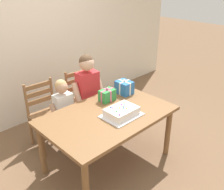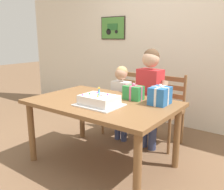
% 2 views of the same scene
% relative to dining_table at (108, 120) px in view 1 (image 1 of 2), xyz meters
% --- Properties ---
extents(ground_plane, '(20.00, 20.00, 0.00)m').
position_rel_dining_table_xyz_m(ground_plane, '(0.00, 0.00, -0.64)').
color(ground_plane, brown).
extents(back_wall, '(6.40, 0.11, 2.60)m').
position_rel_dining_table_xyz_m(back_wall, '(-0.00, 1.70, 0.66)').
color(back_wall, silver).
rests_on(back_wall, ground).
extents(dining_table, '(1.54, 0.98, 0.72)m').
position_rel_dining_table_xyz_m(dining_table, '(0.00, 0.00, 0.00)').
color(dining_table, brown).
rests_on(dining_table, ground).
extents(birthday_cake, '(0.44, 0.34, 0.19)m').
position_rel_dining_table_xyz_m(birthday_cake, '(0.08, -0.14, 0.13)').
color(birthday_cake, silver).
rests_on(birthday_cake, dining_table).
extents(gift_box_red_large, '(0.21, 0.14, 0.19)m').
position_rel_dining_table_xyz_m(gift_box_red_large, '(0.23, 0.26, 0.16)').
color(gift_box_red_large, '#2D8E42').
rests_on(gift_box_red_large, dining_table).
extents(gift_box_beside_cake, '(0.18, 0.22, 0.21)m').
position_rel_dining_table_xyz_m(gift_box_beside_cake, '(0.54, 0.25, 0.17)').
color(gift_box_beside_cake, '#286BB7').
rests_on(gift_box_beside_cake, dining_table).
extents(chair_left, '(0.44, 0.44, 0.92)m').
position_rel_dining_table_xyz_m(chair_left, '(-0.32, 0.89, -0.17)').
color(chair_left, brown).
rests_on(chair_left, ground).
extents(chair_right, '(0.44, 0.44, 0.92)m').
position_rel_dining_table_xyz_m(chair_right, '(0.33, 0.89, -0.17)').
color(chair_right, brown).
rests_on(chair_right, ground).
extents(child_older, '(0.47, 0.28, 1.25)m').
position_rel_dining_table_xyz_m(child_older, '(0.23, 0.65, 0.12)').
color(child_older, '#38426B').
rests_on(child_older, ground).
extents(child_younger, '(0.37, 0.21, 1.02)m').
position_rel_dining_table_xyz_m(child_younger, '(-0.19, 0.65, -0.02)').
color(child_younger, '#38426B').
rests_on(child_younger, ground).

